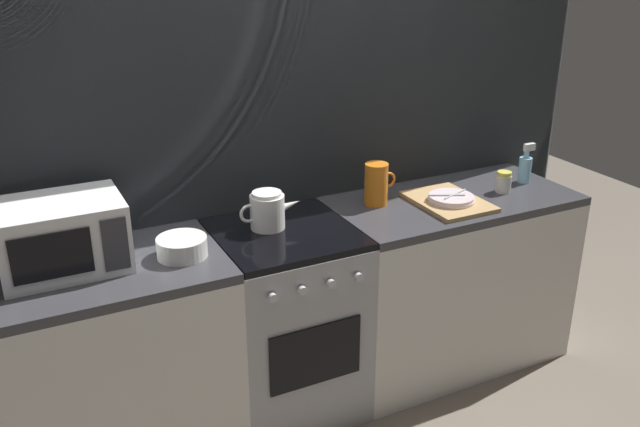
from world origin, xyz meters
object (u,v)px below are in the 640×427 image
object	(u,v)px
mixing_bowl	(182,247)
dish_pile	(449,200)
spice_jar	(504,182)
pitcher	(377,184)
stove_unit	(286,322)
kettle	(268,210)
microwave	(62,236)
spray_bottle	(525,167)

from	to	relation	value
mixing_bowl	dish_pile	distance (m)	1.29
mixing_bowl	spice_jar	xyz separation A→B (m)	(1.63, 0.00, 0.01)
mixing_bowl	pitcher	world-z (taller)	pitcher
stove_unit	pitcher	xyz separation A→B (m)	(0.52, 0.10, 0.55)
stove_unit	pitcher	world-z (taller)	pitcher
stove_unit	kettle	xyz separation A→B (m)	(-0.05, 0.07, 0.53)
kettle	mixing_bowl	bearing A→B (deg)	-165.11
microwave	pitcher	world-z (taller)	microwave
stove_unit	microwave	bearing A→B (deg)	176.29
pitcher	dish_pile	bearing A→B (deg)	-27.26
pitcher	dish_pile	world-z (taller)	pitcher
pitcher	spice_jar	xyz separation A→B (m)	(0.65, -0.14, -0.05)
pitcher	microwave	bearing A→B (deg)	-178.33
stove_unit	pitcher	distance (m)	0.76
mixing_bowl	spray_bottle	world-z (taller)	spray_bottle
mixing_bowl	spice_jar	bearing A→B (deg)	0.04
mixing_bowl	pitcher	size ratio (longest dim) A/B	1.00
mixing_bowl	pitcher	xyz separation A→B (m)	(0.98, 0.14, 0.06)
microwave	spray_bottle	xyz separation A→B (m)	(2.25, -0.03, -0.06)
kettle	spice_jar	xyz separation A→B (m)	(1.21, -0.11, -0.03)
stove_unit	spray_bottle	size ratio (longest dim) A/B	4.43
pitcher	spice_jar	bearing A→B (deg)	-12.33
kettle	stove_unit	bearing A→B (deg)	-53.91
microwave	dish_pile	distance (m)	1.72
pitcher	spice_jar	world-z (taller)	pitcher
stove_unit	spray_bottle	xyz separation A→B (m)	(1.36, 0.02, 0.53)
kettle	pitcher	world-z (taller)	pitcher
pitcher	spray_bottle	bearing A→B (deg)	-5.17
stove_unit	dish_pile	world-z (taller)	dish_pile
dish_pile	stove_unit	bearing A→B (deg)	175.84
spice_jar	kettle	bearing A→B (deg)	174.88
mixing_bowl	spray_bottle	distance (m)	1.82
mixing_bowl	kettle	bearing A→B (deg)	14.89
spray_bottle	mixing_bowl	bearing A→B (deg)	-177.91
kettle	dish_pile	bearing A→B (deg)	-8.21
mixing_bowl	spray_bottle	size ratio (longest dim) A/B	0.99
microwave	spice_jar	world-z (taller)	microwave
kettle	spray_bottle	bearing A→B (deg)	-1.76
mixing_bowl	spice_jar	size ratio (longest dim) A/B	1.90
stove_unit	dish_pile	size ratio (longest dim) A/B	2.25
mixing_bowl	dish_pile	size ratio (longest dim) A/B	0.50
microwave	spray_bottle	distance (m)	2.25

